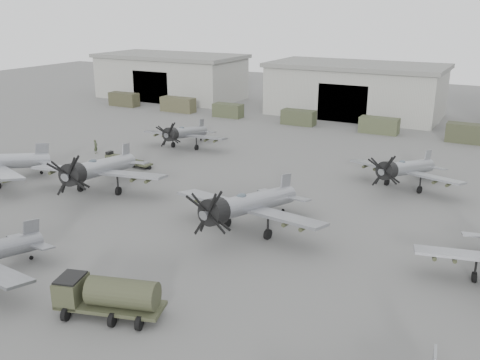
{
  "coord_description": "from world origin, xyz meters",
  "views": [
    {
      "loc": [
        25.67,
        -27.33,
        17.83
      ],
      "look_at": [
        3.49,
        14.06,
        2.5
      ],
      "focal_mm": 40.0,
      "sensor_mm": 36.0,
      "label": 1
    }
  ],
  "objects_px": {
    "aircraft_mid_1": "(97,169)",
    "fuel_tanker": "(108,294)",
    "aircraft_far_1": "(404,169)",
    "tug_trailer": "(122,160)",
    "aircraft_mid_2": "(246,205)",
    "aircraft_far_0": "(184,133)",
    "ground_crew": "(96,147)"
  },
  "relations": [
    {
      "from": "tug_trailer",
      "to": "fuel_tanker",
      "type": "bearing_deg",
      "value": -48.07
    },
    {
      "from": "aircraft_far_1",
      "to": "tug_trailer",
      "type": "relative_size",
      "value": 1.84
    },
    {
      "from": "aircraft_far_1",
      "to": "aircraft_mid_1",
      "type": "bearing_deg",
      "value": -134.15
    },
    {
      "from": "aircraft_far_0",
      "to": "ground_crew",
      "type": "xyz_separation_m",
      "value": [
        -8.57,
        -7.21,
        -1.2
      ]
    },
    {
      "from": "aircraft_mid_2",
      "to": "tug_trailer",
      "type": "distance_m",
      "value": 24.96
    },
    {
      "from": "aircraft_far_0",
      "to": "ground_crew",
      "type": "height_order",
      "value": "aircraft_far_0"
    },
    {
      "from": "fuel_tanker",
      "to": "ground_crew",
      "type": "relative_size",
      "value": 3.85
    },
    {
      "from": "aircraft_mid_1",
      "to": "aircraft_far_0",
      "type": "height_order",
      "value": "aircraft_mid_1"
    },
    {
      "from": "aircraft_far_0",
      "to": "aircraft_far_1",
      "type": "relative_size",
      "value": 0.96
    },
    {
      "from": "aircraft_mid_1",
      "to": "aircraft_far_1",
      "type": "relative_size",
      "value": 1.17
    },
    {
      "from": "aircraft_mid_1",
      "to": "tug_trailer",
      "type": "bearing_deg",
      "value": 104.42
    },
    {
      "from": "aircraft_far_0",
      "to": "tug_trailer",
      "type": "xyz_separation_m",
      "value": [
        -2.51,
        -9.38,
        -1.6
      ]
    },
    {
      "from": "aircraft_mid_2",
      "to": "aircraft_far_1",
      "type": "bearing_deg",
      "value": 70.71
    },
    {
      "from": "ground_crew",
      "to": "aircraft_far_0",
      "type": "bearing_deg",
      "value": -61.59
    },
    {
      "from": "aircraft_far_0",
      "to": "fuel_tanker",
      "type": "xyz_separation_m",
      "value": [
        18.2,
        -35.2,
        -0.65
      ]
    },
    {
      "from": "fuel_tanker",
      "to": "ground_crew",
      "type": "height_order",
      "value": "fuel_tanker"
    },
    {
      "from": "aircraft_far_1",
      "to": "fuel_tanker",
      "type": "height_order",
      "value": "aircraft_far_1"
    },
    {
      "from": "aircraft_mid_1",
      "to": "tug_trailer",
      "type": "xyz_separation_m",
      "value": [
        -4.77,
        9.28,
        -2.04
      ]
    },
    {
      "from": "aircraft_far_0",
      "to": "tug_trailer",
      "type": "distance_m",
      "value": 9.84
    },
    {
      "from": "ground_crew",
      "to": "aircraft_mid_1",
      "type": "bearing_deg",
      "value": -148.23
    },
    {
      "from": "aircraft_far_1",
      "to": "tug_trailer",
      "type": "distance_m",
      "value": 31.9
    },
    {
      "from": "aircraft_mid_1",
      "to": "tug_trailer",
      "type": "relative_size",
      "value": 2.15
    },
    {
      "from": "aircraft_mid_1",
      "to": "aircraft_mid_2",
      "type": "bearing_deg",
      "value": -18.61
    },
    {
      "from": "aircraft_mid_2",
      "to": "tug_trailer",
      "type": "xyz_separation_m",
      "value": [
        -22.28,
        11.06,
        -2.0
      ]
    },
    {
      "from": "aircraft_mid_2",
      "to": "aircraft_far_1",
      "type": "relative_size",
      "value": 1.15
    },
    {
      "from": "aircraft_mid_1",
      "to": "aircraft_far_1",
      "type": "distance_m",
      "value": 30.72
    },
    {
      "from": "tug_trailer",
      "to": "aircraft_mid_2",
      "type": "bearing_deg",
      "value": -23.2
    },
    {
      "from": "aircraft_mid_1",
      "to": "fuel_tanker",
      "type": "height_order",
      "value": "aircraft_mid_1"
    },
    {
      "from": "aircraft_far_0",
      "to": "fuel_tanker",
      "type": "distance_m",
      "value": 39.64
    },
    {
      "from": "aircraft_mid_1",
      "to": "tug_trailer",
      "type": "distance_m",
      "value": 10.64
    },
    {
      "from": "aircraft_far_1",
      "to": "ground_crew",
      "type": "relative_size",
      "value": 6.77
    },
    {
      "from": "aircraft_far_1",
      "to": "fuel_tanker",
      "type": "xyz_separation_m",
      "value": [
        -10.51,
        -32.16,
        -0.74
      ]
    }
  ]
}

